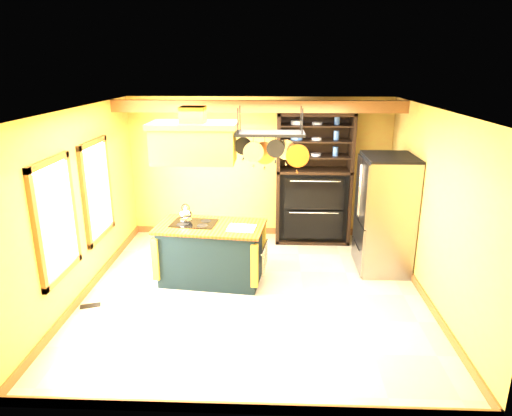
# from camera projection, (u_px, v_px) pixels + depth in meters

# --- Properties ---
(floor) EXTENTS (5.00, 5.00, 0.00)m
(floor) POSITION_uv_depth(u_px,v_px,m) (254.00, 292.00, 6.85)
(floor) COLOR beige
(floor) RESTS_ON ground
(ceiling) EXTENTS (5.00, 5.00, 0.00)m
(ceiling) POSITION_uv_depth(u_px,v_px,m) (254.00, 109.00, 6.03)
(ceiling) COLOR white
(ceiling) RESTS_ON wall_back
(wall_back) EXTENTS (5.00, 0.02, 2.70)m
(wall_back) POSITION_uv_depth(u_px,v_px,m) (260.00, 168.00, 8.82)
(wall_back) COLOR #DABD50
(wall_back) RESTS_ON floor
(wall_front) EXTENTS (5.00, 0.02, 2.70)m
(wall_front) POSITION_uv_depth(u_px,v_px,m) (241.00, 290.00, 4.06)
(wall_front) COLOR #DABD50
(wall_front) RESTS_ON floor
(wall_left) EXTENTS (0.02, 5.00, 2.70)m
(wall_left) POSITION_uv_depth(u_px,v_px,m) (80.00, 204.00, 6.53)
(wall_left) COLOR #DABD50
(wall_left) RESTS_ON floor
(wall_right) EXTENTS (0.02, 5.00, 2.70)m
(wall_right) POSITION_uv_depth(u_px,v_px,m) (433.00, 209.00, 6.34)
(wall_right) COLOR #DABD50
(wall_right) RESTS_ON floor
(ceiling_beam) EXTENTS (5.00, 0.15, 0.20)m
(ceiling_beam) POSITION_uv_depth(u_px,v_px,m) (258.00, 106.00, 7.68)
(ceiling_beam) COLOR olive
(ceiling_beam) RESTS_ON ceiling
(window_near) EXTENTS (0.06, 1.06, 1.56)m
(window_near) POSITION_uv_depth(u_px,v_px,m) (56.00, 219.00, 5.76)
(window_near) COLOR olive
(window_near) RESTS_ON wall_left
(window_far) EXTENTS (0.06, 1.06, 1.56)m
(window_far) POSITION_uv_depth(u_px,v_px,m) (97.00, 190.00, 7.09)
(window_far) COLOR olive
(window_far) RESTS_ON wall_left
(kitchen_island) EXTENTS (1.72, 1.09, 1.11)m
(kitchen_island) POSITION_uv_depth(u_px,v_px,m) (211.00, 252.00, 7.10)
(kitchen_island) COLOR #13242C
(kitchen_island) RESTS_ON floor
(range_hood) EXTENTS (1.26, 0.71, 0.80)m
(range_hood) POSITION_uv_depth(u_px,v_px,m) (194.00, 140.00, 6.58)
(range_hood) COLOR #B28B2C
(range_hood) RESTS_ON ceiling
(pot_rack) EXTENTS (1.08, 0.49, 0.84)m
(pot_rack) POSITION_uv_depth(u_px,v_px,m) (271.00, 142.00, 6.54)
(pot_rack) COLOR black
(pot_rack) RESTS_ON ceiling
(refrigerator) EXTENTS (0.81, 0.96, 1.87)m
(refrigerator) POSITION_uv_depth(u_px,v_px,m) (384.00, 216.00, 7.40)
(refrigerator) COLOR gray
(refrigerator) RESTS_ON floor
(hutch) EXTENTS (1.39, 0.63, 2.46)m
(hutch) POSITION_uv_depth(u_px,v_px,m) (313.00, 193.00, 8.65)
(hutch) COLOR black
(hutch) RESTS_ON floor
(floor_register) EXTENTS (0.30, 0.21, 0.01)m
(floor_register) POSITION_uv_depth(u_px,v_px,m) (90.00, 306.00, 6.46)
(floor_register) COLOR black
(floor_register) RESTS_ON floor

